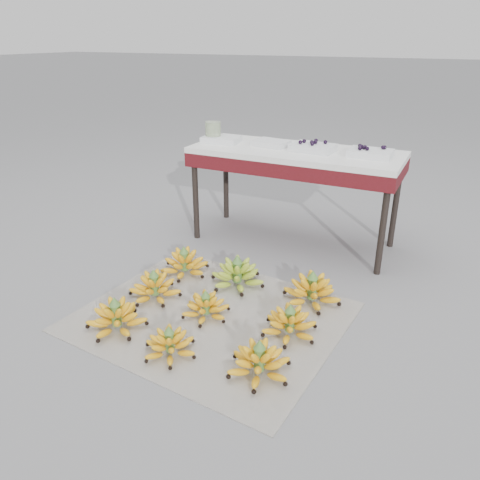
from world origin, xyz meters
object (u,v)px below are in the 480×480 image
at_px(bunch_back_right, 312,291).
at_px(tray_far_right, 370,153).
at_px(bunch_front_right, 259,362).
at_px(tray_far_left, 221,139).
at_px(bunch_mid_center, 206,307).
at_px(vendor_table, 295,161).
at_px(glass_jar, 213,132).
at_px(bunch_back_center, 237,275).
at_px(tray_left, 271,143).
at_px(bunch_mid_left, 155,288).
at_px(bunch_front_left, 116,318).
at_px(newspaper_mat, 211,317).
at_px(bunch_back_left, 185,264).
at_px(bunch_front_center, 170,345).
at_px(tray_right, 313,147).
at_px(bunch_mid_right, 290,324).

height_order(bunch_back_right, tray_far_right, tray_far_right).
xyz_separation_m(bunch_front_right, tray_far_left, (-0.88, 1.34, 0.60)).
bearing_deg(bunch_mid_center, vendor_table, 106.47).
xyz_separation_m(tray_far_left, glass_jar, (-0.06, -0.00, 0.05)).
relative_size(bunch_front_right, bunch_back_center, 0.90).
height_order(tray_left, glass_jar, glass_jar).
relative_size(bunch_mid_left, tray_far_right, 1.40).
bearing_deg(bunch_front_left, bunch_mid_left, 84.64).
relative_size(bunch_front_right, bunch_back_right, 0.93).
xyz_separation_m(newspaper_mat, bunch_back_right, (0.41, 0.36, 0.07)).
height_order(bunch_mid_center, bunch_back_center, bunch_back_center).
relative_size(bunch_front_left, tray_far_left, 1.22).
bearing_deg(bunch_back_left, bunch_front_center, -85.64).
height_order(tray_left, tray_far_right, tray_far_right).
height_order(bunch_front_right, tray_right, tray_right).
distance_m(newspaper_mat, tray_far_right, 1.36).
relative_size(bunch_mid_center, glass_jar, 2.34).
xyz_separation_m(bunch_front_left, vendor_table, (0.39, 1.36, 0.50)).
height_order(bunch_front_center, bunch_mid_right, bunch_mid_right).
height_order(tray_left, tray_right, tray_right).
bearing_deg(tray_far_right, bunch_front_right, -94.33).
bearing_deg(bunch_front_center, bunch_back_left, 131.93).
height_order(bunch_front_center, tray_right, tray_right).
xyz_separation_m(bunch_back_right, vendor_table, (-0.37, 0.71, 0.50)).
xyz_separation_m(bunch_back_center, tray_far_right, (0.52, 0.74, 0.59)).
bearing_deg(bunch_front_right, bunch_mid_left, 135.52).
bearing_deg(newspaper_mat, bunch_mid_right, 4.16).
xyz_separation_m(vendor_table, tray_far_left, (-0.53, -0.02, 0.09)).
height_order(bunch_front_left, bunch_front_right, bunch_front_left).
bearing_deg(bunch_front_left, tray_far_left, 88.95).
bearing_deg(bunch_mid_left, tray_far_right, 31.02).
height_order(bunch_front_left, bunch_front_center, bunch_front_left).
height_order(bunch_mid_center, tray_left, tray_left).
height_order(tray_far_left, glass_jar, glass_jar).
bearing_deg(tray_left, bunch_back_right, -53.05).
bearing_deg(bunch_mid_right, bunch_front_right, -71.88).
xyz_separation_m(bunch_mid_left, bunch_mid_center, (0.34, -0.04, -0.01)).
height_order(vendor_table, glass_jar, glass_jar).
xyz_separation_m(bunch_front_right, tray_right, (-0.25, 1.37, 0.60)).
relative_size(newspaper_mat, bunch_front_right, 3.51).
bearing_deg(vendor_table, glass_jar, -177.88).
distance_m(bunch_mid_right, bunch_back_right, 0.33).
height_order(bunch_front_center, bunch_back_right, bunch_back_right).
relative_size(tray_right, tray_far_right, 1.10).
bearing_deg(bunch_back_left, tray_far_right, 17.49).
relative_size(bunch_front_right, vendor_table, 0.27).
distance_m(bunch_front_center, tray_left, 1.57).
height_order(bunch_mid_right, bunch_back_center, bunch_back_center).
bearing_deg(bunch_front_center, glass_jar, 125.63).
relative_size(bunch_front_left, tray_left, 1.29).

